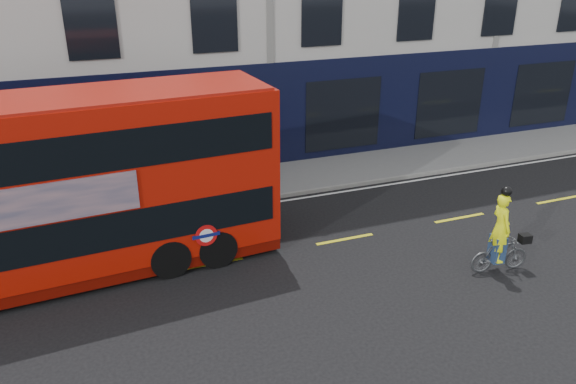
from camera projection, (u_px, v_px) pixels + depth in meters
ground at (370, 264)px, 15.04m from camera, size 120.00×120.00×0.00m
pavement at (285, 178)px, 20.61m from camera, size 60.00×3.00×0.12m
kerb at (300, 193)px, 19.31m from camera, size 60.00×0.12×0.13m
road_edge_line at (303, 198)px, 19.08m from camera, size 58.00×0.10×0.01m
lane_dashes at (345, 239)px, 16.33m from camera, size 58.00×0.12×0.01m
bus at (43, 192)px, 13.52m from camera, size 11.67×3.36×4.65m
cyclist at (500, 242)px, 14.39m from camera, size 1.64×0.73×2.41m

